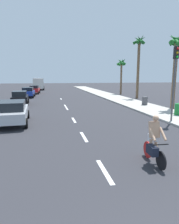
% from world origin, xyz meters
% --- Properties ---
extents(ground_plane, '(160.00, 160.00, 0.00)m').
position_xyz_m(ground_plane, '(0.00, 20.00, 0.00)').
color(ground_plane, '#2D2D33').
extents(sidewalk_strip, '(3.60, 80.00, 0.14)m').
position_xyz_m(sidewalk_strip, '(8.01, 22.00, 0.07)').
color(sidewalk_strip, '#B2ADA3').
rests_on(sidewalk_strip, ground).
extents(lane_stripe_1, '(0.16, 1.80, 0.01)m').
position_xyz_m(lane_stripe_1, '(0.00, 5.05, 0.00)').
color(lane_stripe_1, white).
rests_on(lane_stripe_1, ground).
extents(lane_stripe_2, '(0.16, 1.80, 0.01)m').
position_xyz_m(lane_stripe_2, '(0.00, 9.04, 0.00)').
color(lane_stripe_2, white).
rests_on(lane_stripe_2, ground).
extents(lane_stripe_3, '(0.16, 1.80, 0.01)m').
position_xyz_m(lane_stripe_3, '(0.00, 13.25, 0.00)').
color(lane_stripe_3, white).
rests_on(lane_stripe_3, ground).
extents(lane_stripe_4, '(0.16, 1.80, 0.01)m').
position_xyz_m(lane_stripe_4, '(0.00, 18.76, 0.00)').
color(lane_stripe_4, white).
rests_on(lane_stripe_4, ground).
extents(lane_stripe_5, '(0.16, 1.80, 0.01)m').
position_xyz_m(lane_stripe_5, '(0.00, 20.71, 0.00)').
color(lane_stripe_5, white).
rests_on(lane_stripe_5, ground).
extents(lane_stripe_6, '(0.16, 1.80, 0.01)m').
position_xyz_m(lane_stripe_6, '(0.00, 27.81, 0.00)').
color(lane_stripe_6, white).
rests_on(lane_stripe_6, ground).
extents(cyclist, '(0.63, 1.71, 1.82)m').
position_xyz_m(cyclist, '(1.92, 5.27, 0.83)').
color(cyclist, black).
rests_on(cyclist, ground).
extents(parked_car_silver, '(2.31, 4.68, 1.57)m').
position_xyz_m(parked_car_silver, '(-4.25, 13.04, 0.84)').
color(parked_car_silver, '#B7BABF').
rests_on(parked_car_silver, ground).
extents(parked_car_black, '(2.05, 4.09, 1.57)m').
position_xyz_m(parked_car_black, '(-5.00, 22.72, 0.84)').
color(parked_car_black, black).
rests_on(parked_car_black, ground).
extents(parked_car_blue, '(1.96, 4.07, 1.57)m').
position_xyz_m(parked_car_blue, '(-4.85, 30.94, 0.84)').
color(parked_car_blue, '#1E389E').
rests_on(parked_car_blue, ground).
extents(parked_car_red, '(2.00, 3.99, 1.57)m').
position_xyz_m(parked_car_red, '(-4.32, 37.66, 0.84)').
color(parked_car_red, red).
rests_on(parked_car_red, ground).
extents(delivery_truck, '(2.80, 6.30, 2.80)m').
position_xyz_m(delivery_truck, '(-4.06, 49.19, 1.50)').
color(delivery_truck, maroon).
rests_on(delivery_truck, ground).
extents(palm_tree_mid, '(1.86, 1.82, 7.26)m').
position_xyz_m(palm_tree_mid, '(10.01, 15.97, 5.53)').
color(palm_tree_mid, brown).
rests_on(palm_tree_mid, ground).
extents(palm_tree_far, '(1.84, 1.82, 9.02)m').
position_xyz_m(palm_tree_far, '(11.04, 25.98, 6.56)').
color(palm_tree_far, brown).
rests_on(palm_tree_far, ground).
extents(palm_tree_distant, '(1.71, 1.82, 6.52)m').
position_xyz_m(palm_tree_distant, '(11.18, 33.04, 5.11)').
color(palm_tree_distant, brown).
rests_on(palm_tree_distant, ground).
extents(traffic_signal, '(0.28, 0.33, 5.20)m').
position_xyz_m(traffic_signal, '(6.61, 11.05, 3.61)').
color(traffic_signal, '#4C4C51').
rests_on(traffic_signal, ground).
extents(trash_bin_near, '(0.60, 0.60, 0.91)m').
position_xyz_m(trash_bin_near, '(8.44, 12.86, 0.60)').
color(trash_bin_near, '#19722D').
rests_on(trash_bin_near, sidewalk_strip).
extents(trash_bin_far, '(0.60, 0.60, 0.88)m').
position_xyz_m(trash_bin_far, '(8.53, 18.73, 0.58)').
color(trash_bin_far, '#47474C').
rests_on(trash_bin_far, sidewalk_strip).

